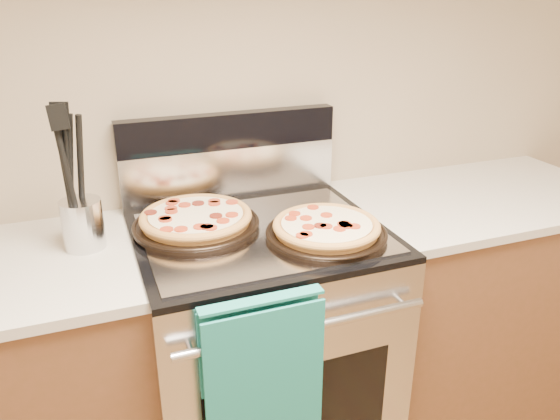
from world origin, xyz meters
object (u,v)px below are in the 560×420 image
object	(u,v)px
range_body	(261,354)
pepperoni_pizza_front	(326,229)
pepperoni_pizza_back	(196,220)
utensil_crock	(83,224)

from	to	relation	value
range_body	pepperoni_pizza_front	bearing A→B (deg)	-37.66
pepperoni_pizza_back	utensil_crock	distance (m)	0.33
pepperoni_pizza_back	pepperoni_pizza_front	bearing A→B (deg)	-29.86
pepperoni_pizza_front	utensil_crock	distance (m)	0.71
pepperoni_pizza_front	pepperoni_pizza_back	bearing A→B (deg)	150.14
utensil_crock	range_body	bearing A→B (deg)	-9.46
range_body	pepperoni_pizza_back	bearing A→B (deg)	158.75
pepperoni_pizza_back	utensil_crock	xyz separation A→B (m)	(-0.33, 0.01, 0.03)
pepperoni_pizza_back	pepperoni_pizza_front	size ratio (longest dim) A/B	1.07
pepperoni_pizza_back	range_body	bearing A→B (deg)	-21.25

